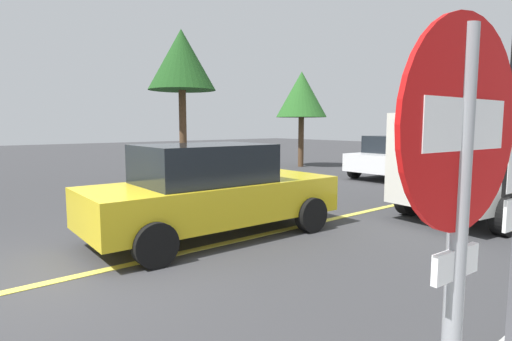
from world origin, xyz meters
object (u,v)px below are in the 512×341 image
car_white_far_lane (399,156)px  tree_centre_verge (182,61)px  stop_sign (458,226)px  tree_left_verge (302,95)px  white_van (503,157)px  car_yellow_crossing (212,191)px

car_white_far_lane → tree_centre_verge: bearing=142.3°
stop_sign → tree_left_verge: (12.36, 12.80, 1.75)m
stop_sign → white_van: 8.79m
white_van → tree_centre_verge: 10.52m
tree_left_verge → tree_centre_verge: 6.48m
white_van → tree_left_verge: 11.02m
car_yellow_crossing → car_white_far_lane: car_yellow_crossing is taller
car_yellow_crossing → tree_left_verge: tree_left_verge is taller
car_white_far_lane → tree_left_verge: bearing=89.2°
stop_sign → car_yellow_crossing: 5.84m
white_van → tree_centre_verge: (-2.40, 9.80, 2.98)m
car_yellow_crossing → tree_left_verge: bearing=37.1°
car_white_far_lane → tree_centre_verge: size_ratio=0.82×
white_van → tree_centre_verge: bearing=103.7°
white_van → car_yellow_crossing: size_ratio=1.19×
stop_sign → tree_left_verge: 17.88m
car_white_far_lane → tree_left_verge: (0.07, 5.15, 2.56)m
white_van → tree_left_verge: (4.01, 10.05, 2.08)m
stop_sign → car_white_far_lane: (12.28, 7.65, -0.80)m
white_van → tree_left_verge: tree_left_verge is taller
car_white_far_lane → tree_centre_verge: 8.73m
tree_centre_verge → car_white_far_lane: bearing=-37.7°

